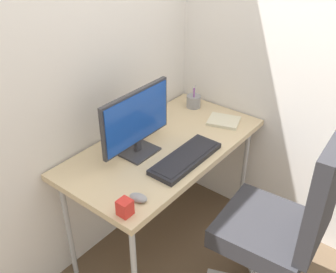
# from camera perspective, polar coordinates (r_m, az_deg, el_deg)

# --- Properties ---
(ground_plane) EXTENTS (8.00, 8.00, 0.00)m
(ground_plane) POSITION_cam_1_polar(r_m,az_deg,el_deg) (2.73, -0.46, -14.49)
(ground_plane) COLOR brown
(wall_back) EXTENTS (2.96, 0.04, 2.80)m
(wall_back) POSITION_cam_1_polar(r_m,az_deg,el_deg) (2.20, -7.90, 16.34)
(wall_back) COLOR white
(wall_back) RESTS_ON ground_plane
(wall_side_right) EXTENTS (0.04, 2.36, 2.80)m
(wall_side_right) POSITION_cam_1_polar(r_m,az_deg,el_deg) (2.38, 14.62, 16.81)
(wall_side_right) COLOR white
(wall_side_right) RESTS_ON ground_plane
(desk) EXTENTS (1.22, 0.63, 0.75)m
(desk) POSITION_cam_1_polar(r_m,az_deg,el_deg) (2.28, -0.54, -2.24)
(desk) COLOR #D1B78C
(desk) RESTS_ON ground_plane
(office_chair) EXTENTS (0.57, 0.59, 1.12)m
(office_chair) POSITION_cam_1_polar(r_m,az_deg,el_deg) (2.07, 16.54, -11.66)
(office_chair) COLOR black
(office_chair) RESTS_ON ground_plane
(monitor) EXTENTS (0.49, 0.16, 0.37)m
(monitor) POSITION_cam_1_polar(r_m,az_deg,el_deg) (2.09, -4.55, 2.28)
(monitor) COLOR #333338
(monitor) RESTS_ON desk
(keyboard) EXTENTS (0.45, 0.16, 0.03)m
(keyboard) POSITION_cam_1_polar(r_m,az_deg,el_deg) (2.12, 2.56, -3.15)
(keyboard) COLOR black
(keyboard) RESTS_ON desk
(mouse) EXTENTS (0.07, 0.10, 0.03)m
(mouse) POSITION_cam_1_polar(r_m,az_deg,el_deg) (1.86, -4.29, -8.77)
(mouse) COLOR gray
(mouse) RESTS_ON desk
(pen_holder) EXTENTS (0.09, 0.09, 0.15)m
(pen_holder) POSITION_cam_1_polar(r_m,az_deg,el_deg) (2.64, 3.70, 5.09)
(pen_holder) COLOR gray
(pen_holder) RESTS_ON desk
(notebook) EXTENTS (0.21, 0.23, 0.02)m
(notebook) POSITION_cam_1_polar(r_m,az_deg,el_deg) (2.49, 8.03, 2.23)
(notebook) COLOR beige
(notebook) RESTS_ON desk
(desk_clamp_accessory) EXTENTS (0.06, 0.06, 0.08)m
(desk_clamp_accessory) POSITION_cam_1_polar(r_m,az_deg,el_deg) (1.78, -6.22, -10.13)
(desk_clamp_accessory) COLOR red
(desk_clamp_accessory) RESTS_ON desk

